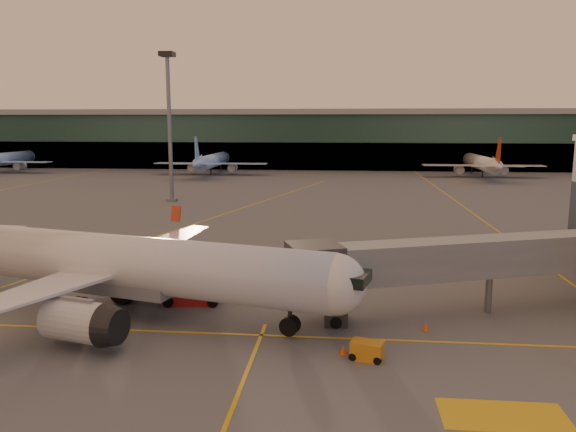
# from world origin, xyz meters

# --- Properties ---
(ground) EXTENTS (600.00, 600.00, 0.00)m
(ground) POSITION_xyz_m (0.00, 0.00, 0.00)
(ground) COLOR #4C4F54
(ground) RESTS_ON ground
(taxi_markings) EXTENTS (100.12, 173.00, 0.01)m
(taxi_markings) POSITION_xyz_m (-7.32, 44.49, 0.01)
(taxi_markings) COLOR gold
(taxi_markings) RESTS_ON ground
(terminal) EXTENTS (400.00, 20.00, 17.60)m
(terminal) POSITION_xyz_m (0.00, 141.79, 8.76)
(terminal) COLOR #19382D
(terminal) RESTS_ON ground
(mast_west_near) EXTENTS (2.40, 2.40, 25.60)m
(mast_west_near) POSITION_xyz_m (-20.00, 66.00, 14.86)
(mast_west_near) COLOR slate
(mast_west_near) RESTS_ON ground
(distant_aircraft_row) EXTENTS (225.00, 34.00, 13.00)m
(distant_aircraft_row) POSITION_xyz_m (-53.75, 118.00, 0.00)
(distant_aircraft_row) COLOR #92B8F5
(distant_aircraft_row) RESTS_ON ground
(main_airplane) EXTENTS (37.56, 34.23, 11.49)m
(main_airplane) POSITION_xyz_m (-6.31, 8.02, 3.73)
(main_airplane) COLOR silver
(main_airplane) RESTS_ON ground
(jet_bridge) EXTENTS (30.02, 13.35, 5.74)m
(jet_bridge) POSITION_xyz_m (22.31, 11.79, 3.99)
(jet_bridge) COLOR slate
(jet_bridge) RESTS_ON ground
(catering_truck) EXTENTS (5.65, 2.94, 4.21)m
(catering_truck) POSITION_xyz_m (-1.49, 11.14, 2.39)
(catering_truck) COLOR #B2191B
(catering_truck) RESTS_ON ground
(gpu_cart) EXTENTS (2.14, 1.62, 1.11)m
(gpu_cart) POSITION_xyz_m (11.76, 1.85, 0.54)
(gpu_cart) COLOR orange
(gpu_cart) RESTS_ON ground
(cone_nose) EXTENTS (0.44, 0.44, 0.55)m
(cone_nose) POSITION_xyz_m (15.85, 7.02, 0.27)
(cone_nose) COLOR #EB4C0C
(cone_nose) RESTS_ON ground
(cone_wing_left) EXTENTS (0.39, 0.39, 0.49)m
(cone_wing_left) POSITION_xyz_m (-7.02, 25.65, 0.24)
(cone_wing_left) COLOR #EB4C0C
(cone_wing_left) RESTS_ON ground
(cone_fwd) EXTENTS (0.44, 0.44, 0.56)m
(cone_fwd) POSITION_xyz_m (10.38, 2.55, 0.27)
(cone_fwd) COLOR #EB4C0C
(cone_fwd) RESTS_ON ground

